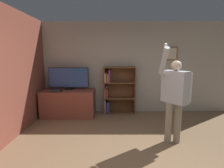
{
  "coord_description": "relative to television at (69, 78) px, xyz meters",
  "views": [
    {
      "loc": [
        -0.33,
        -2.4,
        1.72
      ],
      "look_at": [
        -0.34,
        1.62,
        1.06
      ],
      "focal_mm": 28.0,
      "sensor_mm": 36.0,
      "label": 1
    }
  ],
  "objects": [
    {
      "name": "wall_back",
      "position": [
        1.57,
        0.34,
        0.27
      ],
      "size": [
        6.74,
        0.09,
        2.7
      ],
      "color": "#B2AD9E",
      "rests_on": "ground_plane"
    },
    {
      "name": "person",
      "position": [
        2.44,
        -1.66,
        -0.09
      ],
      "size": [
        0.64,
        0.58,
        1.93
      ],
      "rotation": [
        0.0,
        0.0,
        -0.98
      ],
      "color": "gray",
      "rests_on": "ground_plane"
    },
    {
      "name": "television",
      "position": [
        0.0,
        0.0,
        0.0
      ],
      "size": [
        1.13,
        0.22,
        0.64
      ],
      "color": "black",
      "rests_on": "tv_ledge"
    },
    {
      "name": "wall_side_brick",
      "position": [
        -0.83,
        -1.11,
        0.27
      ],
      "size": [
        0.06,
        4.45,
        2.7
      ],
      "color": "brown",
      "rests_on": "ground_plane"
    },
    {
      "name": "game_console",
      "position": [
        -0.27,
        -0.31,
        -0.3
      ],
      "size": [
        0.26,
        0.22,
        0.06
      ],
      "color": "black",
      "rests_on": "tv_ledge"
    },
    {
      "name": "bookshelf",
      "position": [
        1.38,
        0.17,
        -0.39
      ],
      "size": [
        0.94,
        0.28,
        1.4
      ],
      "color": "brown",
      "rests_on": "ground_plane"
    },
    {
      "name": "tv_ledge",
      "position": [
        0.0,
        -0.1,
        -0.71
      ],
      "size": [
        1.46,
        0.68,
        0.75
      ],
      "color": "brown",
      "rests_on": "ground_plane"
    }
  ]
}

